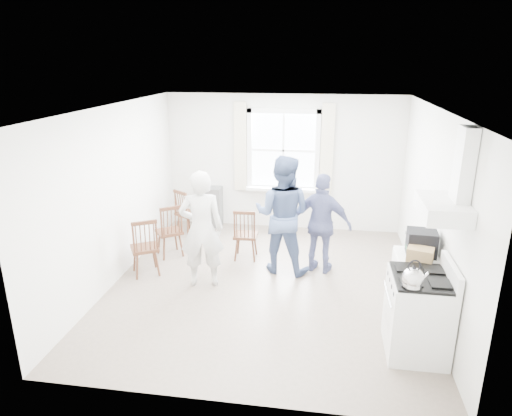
{
  "coord_description": "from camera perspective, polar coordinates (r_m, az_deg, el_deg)",
  "views": [
    {
      "loc": [
        0.79,
        -6.08,
        3.22
      ],
      "look_at": [
        -0.18,
        0.2,
        1.13
      ],
      "focal_mm": 32.0,
      "sensor_mm": 36.0,
      "label": 1
    }
  ],
  "objects": [
    {
      "name": "kettle",
      "position": [
        5.04,
        19.03,
        -8.32
      ],
      "size": [
        0.22,
        0.22,
        0.32
      ],
      "color": "silver",
      "rests_on": "gas_stove"
    },
    {
      "name": "person_mid",
      "position": [
        7.03,
        3.34,
        -0.84
      ],
      "size": [
        1.05,
        1.05,
        1.86
      ],
      "primitive_type": "imported",
      "rotation": [
        0.0,
        0.0,
        2.96
      ],
      "color": "#44557E",
      "rests_on": "ground"
    },
    {
      "name": "windsor_chair_c",
      "position": [
        7.72,
        -10.62,
        -2.2
      ],
      "size": [
        0.54,
        0.54,
        0.93
      ],
      "color": "#452416",
      "rests_on": "ground"
    },
    {
      "name": "windsor_chair_a",
      "position": [
        7.13,
        -13.71,
        -4.12
      ],
      "size": [
        0.54,
        0.53,
        0.94
      ],
      "color": "#452416",
      "rests_on": "ground"
    },
    {
      "name": "person_right",
      "position": [
        7.1,
        8.25,
        -1.98
      ],
      "size": [
        1.15,
        1.15,
        1.58
      ],
      "primitive_type": "imported",
      "rotation": [
        0.0,
        0.0,
        2.85
      ],
      "color": "navy",
      "rests_on": "ground"
    },
    {
      "name": "stereo_stack",
      "position": [
        6.0,
        19.99,
        -4.1
      ],
      "size": [
        0.37,
        0.33,
        0.31
      ],
      "color": "black",
      "rests_on": "low_cabinet"
    },
    {
      "name": "person_left",
      "position": [
        6.63,
        -6.82,
        -2.65
      ],
      "size": [
        0.76,
        0.76,
        1.75
      ],
      "primitive_type": "imported",
      "rotation": [
        0.0,
        0.0,
        3.36
      ],
      "color": "silver",
      "rests_on": "ground"
    },
    {
      "name": "shelf_unit",
      "position": [
        9.13,
        -5.57,
        0.16
      ],
      "size": [
        0.4,
        0.3,
        0.8
      ],
      "primitive_type": "cube",
      "color": "slate",
      "rests_on": "ground"
    },
    {
      "name": "windsor_chair_d",
      "position": [
        8.66,
        -9.05,
        0.01
      ],
      "size": [
        0.52,
        0.51,
        0.9
      ],
      "color": "#452416",
      "rests_on": "ground"
    },
    {
      "name": "low_cabinet",
      "position": [
        6.21,
        19.08,
        -9.37
      ],
      "size": [
        0.5,
        0.55,
        0.9
      ],
      "primitive_type": "cube",
      "color": "white",
      "rests_on": "ground"
    },
    {
      "name": "window_assembly",
      "position": [
        8.74,
        3.4,
        6.6
      ],
      "size": [
        1.88,
        0.24,
        1.7
      ],
      "color": "white",
      "rests_on": "room_shell"
    },
    {
      "name": "potted_plant",
      "position": [
        8.75,
        4.41,
        3.49
      ],
      "size": [
        0.18,
        0.18,
        0.3
      ],
      "primitive_type": "imported",
      "rotation": [
        0.0,
        0.0,
        0.07
      ],
      "color": "#2E6730",
      "rests_on": "window_assembly"
    },
    {
      "name": "range_hood",
      "position": [
        5.07,
        23.06,
        1.64
      ],
      "size": [
        0.45,
        0.76,
        0.94
      ],
      "color": "white",
      "rests_on": "room_shell"
    },
    {
      "name": "windsor_chair_b",
      "position": [
        7.48,
        -1.4,
        -2.72
      ],
      "size": [
        0.39,
        0.38,
        0.89
      ],
      "color": "#452416",
      "rests_on": "ground"
    },
    {
      "name": "gas_stove",
      "position": [
        5.58,
        19.6,
        -12.34
      ],
      "size": [
        0.68,
        0.76,
        1.12
      ],
      "color": "white",
      "rests_on": "ground"
    },
    {
      "name": "cardboard_box",
      "position": [
        5.78,
        19.82,
        -5.6
      ],
      "size": [
        0.34,
        0.29,
        0.19
      ],
      "primitive_type": "cube",
      "rotation": [
        0.0,
        0.0,
        -0.31
      ],
      "color": "olive",
      "rests_on": "low_cabinet"
    },
    {
      "name": "room_shell",
      "position": [
        6.42,
        1.28,
        0.82
      ],
      "size": [
        4.62,
        5.12,
        2.64
      ],
      "color": "gray",
      "rests_on": "ground"
    }
  ]
}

